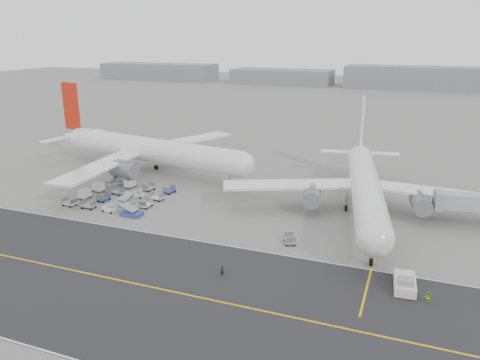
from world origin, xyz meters
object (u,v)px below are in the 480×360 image
at_px(airliner_a, 147,149).
at_px(airliner_b, 365,185).
at_px(ground_crew_a, 222,271).
at_px(ground_crew_b, 428,297).
at_px(pushback_tug, 405,283).

relative_size(airliner_a, airliner_b, 1.09).
xyz_separation_m(ground_crew_a, ground_crew_b, (27.17, 3.01, 0.00)).
bearing_deg(airliner_a, airliner_b, -89.00).
bearing_deg(ground_crew_b, airliner_a, -40.55).
distance_m(airliner_a, ground_crew_b, 75.63).
relative_size(airliner_b, pushback_tug, 7.24).
bearing_deg(ground_crew_b, pushback_tug, -50.56).
distance_m(ground_crew_a, ground_crew_b, 27.34).
bearing_deg(airliner_b, ground_crew_b, -78.48).
height_order(airliner_b, pushback_tug, airliner_b).
distance_m(airliner_a, pushback_tug, 71.90).
relative_size(ground_crew_a, ground_crew_b, 1.00).
height_order(airliner_a, airliner_b, airliner_a).
xyz_separation_m(airliner_b, ground_crew_a, (-15.51, -32.70, -4.75)).
relative_size(airliner_b, ground_crew_b, 34.88).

